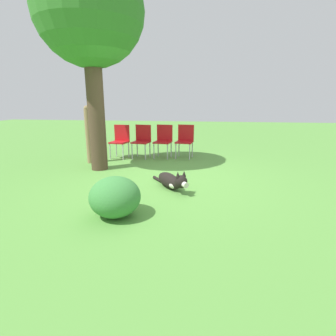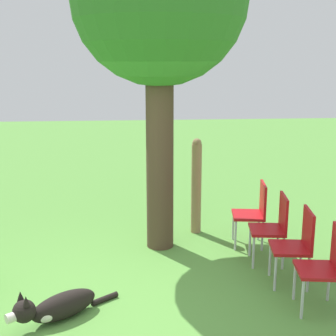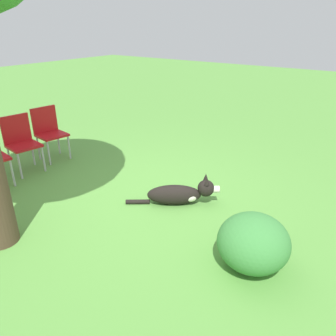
# 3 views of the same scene
# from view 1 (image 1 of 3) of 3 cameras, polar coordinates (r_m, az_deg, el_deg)

# --- Properties ---
(ground_plane) EXTENTS (30.00, 30.00, 0.00)m
(ground_plane) POSITION_cam_1_polar(r_m,az_deg,el_deg) (5.29, -1.66, -2.38)
(ground_plane) COLOR #56933D
(oak_tree) EXTENTS (2.22, 2.22, 4.40)m
(oak_tree) POSITION_cam_1_polar(r_m,az_deg,el_deg) (6.28, -16.72, 29.57)
(oak_tree) COLOR #4C3828
(oak_tree) RESTS_ON ground_plane
(dog) EXTENTS (1.03, 0.80, 0.41)m
(dog) POSITION_cam_1_polar(r_m,az_deg,el_deg) (4.65, 0.78, -2.86)
(dog) COLOR black
(dog) RESTS_ON ground_plane
(fence_post) EXTENTS (0.15, 0.15, 1.42)m
(fence_post) POSITION_cam_1_polar(r_m,az_deg,el_deg) (6.81, -16.91, 6.99)
(fence_post) COLOR #937551
(fence_post) RESTS_ON ground_plane
(red_chair_0) EXTENTS (0.48, 0.50, 0.89)m
(red_chair_0) POSITION_cam_1_polar(r_m,az_deg,el_deg) (7.22, 3.72, 6.34)
(red_chair_0) COLOR #B21419
(red_chair_0) RESTS_ON ground_plane
(red_chair_1) EXTENTS (0.48, 0.50, 0.89)m
(red_chair_1) POSITION_cam_1_polar(r_m,az_deg,el_deg) (7.20, -0.98, 6.34)
(red_chair_1) COLOR #B21419
(red_chair_1) RESTS_ON ground_plane
(red_chair_2) EXTENTS (0.48, 0.50, 0.89)m
(red_chair_2) POSITION_cam_1_polar(r_m,az_deg,el_deg) (7.22, -5.69, 6.30)
(red_chair_2) COLOR #B21419
(red_chair_2) RESTS_ON ground_plane
(red_chair_3) EXTENTS (0.48, 0.50, 0.89)m
(red_chair_3) POSITION_cam_1_polar(r_m,az_deg,el_deg) (7.29, -10.32, 6.22)
(red_chair_3) COLOR #B21419
(red_chair_3) RESTS_ON ground_plane
(low_shrub) EXTENTS (0.69, 0.69, 0.55)m
(low_shrub) POSITION_cam_1_polar(r_m,az_deg,el_deg) (3.61, -11.46, -6.18)
(low_shrub) COLOR #3D843D
(low_shrub) RESTS_ON ground_plane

